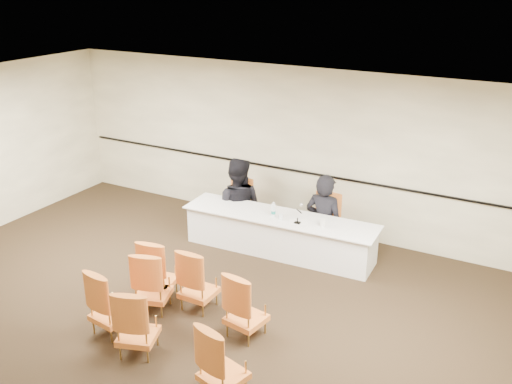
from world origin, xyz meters
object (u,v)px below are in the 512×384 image
at_px(aud_chair_back_mid, 137,320).
at_px(drinking_glass, 281,217).
at_px(panel_table, 279,234).
at_px(panelist_main_chair, 324,222).
at_px(panelist_second, 237,208).
at_px(aud_chair_back_left, 111,301).
at_px(aud_chair_front_right, 246,304).
at_px(aud_chair_front_mid, 198,278).
at_px(water_bottle, 273,209).
at_px(coffee_cup, 323,223).
at_px(panelist_second_chair, 237,205).
at_px(panelist_main, 324,226).
at_px(aud_chair_extra, 152,280).
at_px(aud_chair_front_left, 158,268).
at_px(aud_chair_back_right, 223,359).
at_px(microphone, 298,215).

bearing_deg(aud_chair_back_mid, drinking_glass, 63.97).
distance_m(panel_table, panelist_main_chair, 0.82).
height_order(panelist_second, aud_chair_back_left, panelist_second).
xyz_separation_m(panelist_second, aud_chair_front_right, (1.80, -2.84, 0.06)).
distance_m(aud_chair_front_mid, aud_chair_back_left, 1.25).
bearing_deg(water_bottle, coffee_cup, -0.27).
bearing_deg(drinking_glass, panelist_second_chair, 153.55).
distance_m(panelist_main, aud_chair_extra, 3.30).
relative_size(water_bottle, aud_chair_back_mid, 0.27).
bearing_deg(aud_chair_front_mid, aud_chair_front_left, -177.98).
bearing_deg(panelist_main_chair, aud_chair_back_right, -86.34).
relative_size(aud_chair_front_left, aud_chair_front_mid, 1.00).
relative_size(aud_chair_front_left, aud_chair_back_right, 1.00).
distance_m(aud_chair_front_left, aud_chair_back_mid, 1.35).
distance_m(panelist_second, aud_chair_front_left, 2.61).
bearing_deg(aud_chair_back_left, microphone, 74.39).
relative_size(panelist_main, panelist_second_chair, 2.00).
height_order(aud_chair_back_right, aud_chair_extra, same).
distance_m(coffee_cup, aud_chair_back_mid, 3.48).
bearing_deg(panelist_second_chair, microphone, -24.31).
bearing_deg(aud_chair_back_mid, aud_chair_front_right, 25.10).
xyz_separation_m(aud_chair_back_mid, aud_chair_back_right, (1.34, -0.13, 0.00)).
bearing_deg(panel_table, aud_chair_front_right, -76.14).
bearing_deg(drinking_glass, panelist_second, 153.55).
relative_size(aud_chair_front_right, aud_chair_back_left, 1.00).
bearing_deg(panel_table, drinking_glass, -57.20).
height_order(aud_chair_front_left, aud_chair_back_left, same).
bearing_deg(aud_chair_front_left, panelist_main, 51.69).
xyz_separation_m(panelist_main, aud_chair_back_left, (-1.51, -3.70, 0.08)).
xyz_separation_m(panelist_main, aud_chair_front_mid, (-0.82, -2.65, 0.08)).
bearing_deg(aud_chair_back_left, coffee_cup, 68.65).
relative_size(panelist_second_chair, aud_chair_back_right, 1.00).
relative_size(panel_table, aud_chair_front_left, 3.56).
xyz_separation_m(panelist_main, drinking_glass, (-0.50, -0.67, 0.33)).
relative_size(aud_chair_front_left, aud_chair_back_mid, 1.00).
distance_m(panelist_second_chair, coffee_cup, 2.01).
relative_size(panel_table, aud_chair_front_mid, 3.56).
bearing_deg(drinking_glass, aud_chair_back_right, -74.33).
xyz_separation_m(panelist_main_chair, aud_chair_front_mid, (-0.82, -2.65, 0.00)).
bearing_deg(panelist_second_chair, panel_table, -25.55).
xyz_separation_m(aud_chair_back_right, aud_chair_extra, (-1.79, 1.01, 0.00)).
bearing_deg(aud_chair_front_right, panelist_main_chair, 100.92).
height_order(panelist_second_chair, aud_chair_front_left, same).
relative_size(panelist_main, drinking_glass, 19.04).
bearing_deg(aud_chair_front_right, drinking_glass, 114.04).
xyz_separation_m(panelist_second_chair, aud_chair_front_right, (1.80, -2.84, 0.00)).
relative_size(panelist_second, aud_chair_front_mid, 2.07).
bearing_deg(panelist_second_chair, aud_chair_front_mid, -73.69).
height_order(panel_table, panelist_second_chair, panelist_second_chair).
relative_size(aud_chair_front_mid, aud_chair_extra, 1.00).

